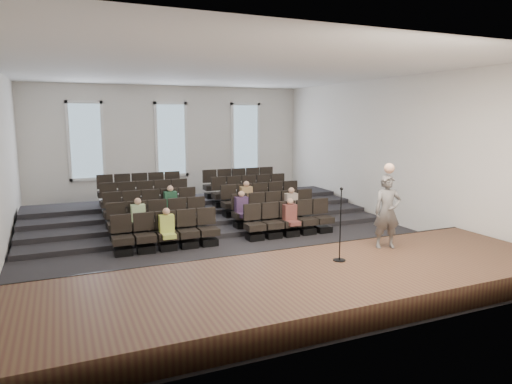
% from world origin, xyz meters
% --- Properties ---
extents(ground, '(14.00, 14.00, 0.00)m').
position_xyz_m(ground, '(0.00, 0.00, 0.00)').
color(ground, black).
rests_on(ground, ground).
extents(ceiling, '(12.00, 14.00, 0.02)m').
position_xyz_m(ceiling, '(0.00, 0.00, 5.01)').
color(ceiling, white).
rests_on(ceiling, ground).
extents(wall_back, '(12.00, 0.04, 5.00)m').
position_xyz_m(wall_back, '(0.00, 7.02, 2.50)').
color(wall_back, silver).
rests_on(wall_back, ground).
extents(wall_front, '(12.00, 0.04, 5.00)m').
position_xyz_m(wall_front, '(0.00, -7.02, 2.50)').
color(wall_front, silver).
rests_on(wall_front, ground).
extents(wall_right, '(0.04, 14.00, 5.00)m').
position_xyz_m(wall_right, '(6.02, 0.00, 2.50)').
color(wall_right, silver).
rests_on(wall_right, ground).
extents(stage, '(11.80, 3.60, 0.50)m').
position_xyz_m(stage, '(0.00, -5.10, 0.25)').
color(stage, '#4A3420').
rests_on(stage, ground).
extents(stage_lip, '(11.80, 0.06, 0.52)m').
position_xyz_m(stage_lip, '(0.00, -3.33, 0.25)').
color(stage_lip, black).
rests_on(stage_lip, ground).
extents(risers, '(11.80, 4.80, 0.60)m').
position_xyz_m(risers, '(0.00, 3.17, 0.20)').
color(risers, black).
rests_on(risers, ground).
extents(seating_rows, '(6.80, 4.70, 1.67)m').
position_xyz_m(seating_rows, '(-0.00, 1.54, 0.68)').
color(seating_rows, black).
rests_on(seating_rows, ground).
extents(windows, '(8.44, 0.10, 3.24)m').
position_xyz_m(windows, '(0.00, 6.95, 2.70)').
color(windows, white).
rests_on(windows, wall_back).
extents(audience, '(5.45, 2.64, 1.10)m').
position_xyz_m(audience, '(0.10, 0.45, 0.83)').
color(audience, '#B3C54F').
rests_on(audience, seating_rows).
extents(speaker, '(0.76, 0.63, 1.79)m').
position_xyz_m(speaker, '(2.67, -4.20, 1.40)').
color(speaker, '#575553').
rests_on(speaker, stage).
extents(mic_stand, '(0.28, 0.28, 1.66)m').
position_xyz_m(mic_stand, '(1.05, -4.63, 0.99)').
color(mic_stand, black).
rests_on(mic_stand, stage).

